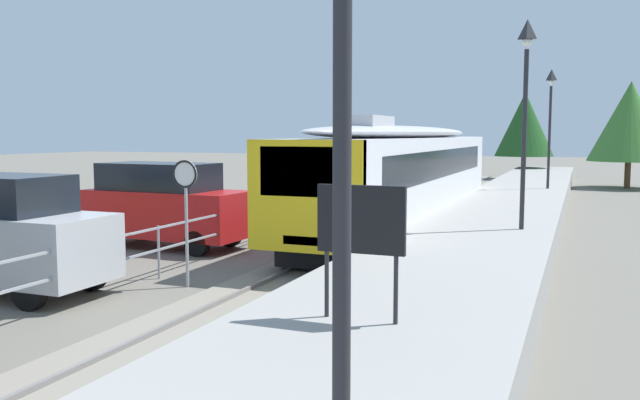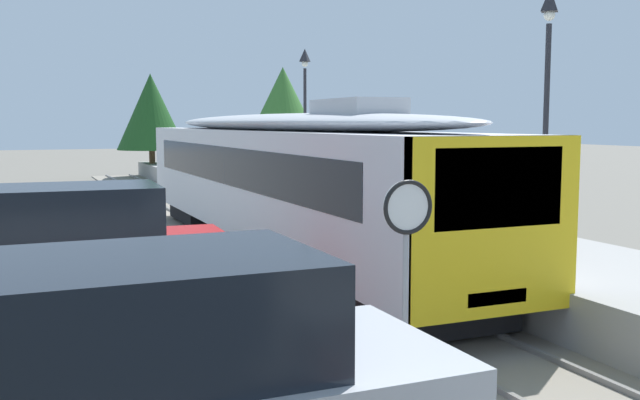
{
  "view_description": "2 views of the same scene",
  "coord_description": "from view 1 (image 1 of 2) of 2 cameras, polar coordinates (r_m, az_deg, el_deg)",
  "views": [
    {
      "loc": [
        5.76,
        -0.61,
        3.36
      ],
      "look_at": [
        0.0,
        13.85,
        1.8
      ],
      "focal_mm": 36.94,
      "sensor_mm": 36.0,
      "label": 1
    },
    {
      "loc": [
        -6.21,
        4.67,
        3.43
      ],
      "look_at": [
        -1.0,
        16.85,
        2.0
      ],
      "focal_mm": 40.57,
      "sensor_mm": 36.0,
      "label": 2
    }
  ],
  "objects": [
    {
      "name": "platform_lamp_mid_platform",
      "position": [
        17.77,
        17.4,
        9.54
      ],
      "size": [
        0.34,
        0.34,
        5.35
      ],
      "color": "#232328",
      "rests_on": "station_platform"
    },
    {
      "name": "tree_behind_station_far",
      "position": [
        50.44,
        17.31,
        6.27
      ],
      "size": [
        4.2,
        4.2,
        6.39
      ],
      "color": "brown",
      "rests_on": "ground"
    },
    {
      "name": "parked_van_red",
      "position": [
        20.03,
        -13.24,
        -0.35
      ],
      "size": [
        4.98,
        2.17,
        2.51
      ],
      "color": "red",
      "rests_on": "ground"
    },
    {
      "name": "track_rails",
      "position": [
        23.57,
        7.36,
        -2.43
      ],
      "size": [
        3.2,
        60.0,
        0.14
      ],
      "color": "gray",
      "rests_on": "ground"
    },
    {
      "name": "commuter_train",
      "position": [
        23.12,
        7.27,
        2.66
      ],
      "size": [
        2.82,
        18.03,
        3.74
      ],
      "color": "silver",
      "rests_on": "track_rails"
    },
    {
      "name": "carpark_fence",
      "position": [
        15.72,
        -13.83,
        -3.42
      ],
      "size": [
        0.06,
        36.06,
        1.25
      ],
      "color": "#9EA0A5",
      "rests_on": "ground"
    },
    {
      "name": "platform_lamp_far_end",
      "position": [
        31.51,
        19.34,
        7.71
      ],
      "size": [
        0.34,
        0.34,
        5.35
      ],
      "color": "#232328",
      "rests_on": "station_platform"
    },
    {
      "name": "station_platform",
      "position": [
        22.93,
        15.27,
        -1.77
      ],
      "size": [
        3.9,
        60.0,
        0.9
      ],
      "primitive_type": "cube",
      "color": "#999691",
      "rests_on": "ground"
    },
    {
      "name": "speed_limit_sign",
      "position": [
        14.58,
        -11.59,
        0.75
      ],
      "size": [
        0.61,
        0.1,
        2.81
      ],
      "color": "#9EA0A5",
      "rests_on": "ground"
    },
    {
      "name": "ground_plane",
      "position": [
        24.48,
        0.54,
        -2.16
      ],
      "size": [
        160.0,
        160.0,
        0.0
      ],
      "primitive_type": "plane",
      "color": "#6B665B"
    },
    {
      "name": "platform_notice_board",
      "position": [
        8.63,
        3.57,
        -2.1
      ],
      "size": [
        1.2,
        0.08,
        1.8
      ],
      "color": "#232328",
      "rests_on": "station_platform"
    },
    {
      "name": "tree_behind_carpark",
      "position": [
        45.01,
        25.27,
        6.19
      ],
      "size": [
        4.88,
        4.88,
        6.61
      ],
      "color": "brown",
      "rests_on": "ground"
    }
  ]
}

